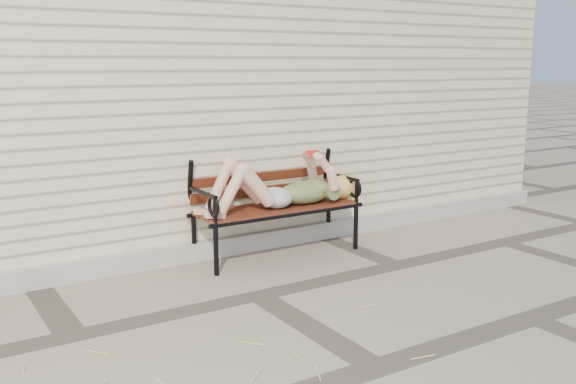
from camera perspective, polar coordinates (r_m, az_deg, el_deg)
ground at (r=4.45m, az=-2.62°, el=-9.18°), size 80.00×80.00×0.00m
house_wall at (r=6.94m, az=-15.26°, el=10.50°), size 8.00×4.00×3.00m
foundation_strip at (r=5.25m, az=-7.88°, el=-5.17°), size 8.00×0.10×0.15m
garden_bench at (r=5.29m, az=-1.46°, el=0.27°), size 1.49×0.59×0.97m
reading_woman at (r=5.19m, az=-0.68°, el=0.42°), size 1.41×0.32×0.44m
straw_scatter at (r=3.40m, az=-5.74°, el=-15.87°), size 2.90×1.61×0.01m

